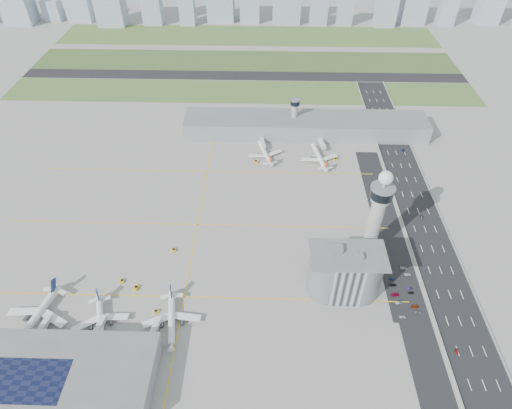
{
  "coord_description": "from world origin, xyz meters",
  "views": [
    {
      "loc": [
        5.93,
        -177.99,
        205.67
      ],
      "look_at": [
        0.0,
        35.0,
        15.0
      ],
      "focal_mm": 30.0,
      "sensor_mm": 36.0,
      "label": 1
    }
  ],
  "objects_px": {
    "admin_building": "(345,273)",
    "car_lot_10": "(408,275)",
    "jet_bridge_near_1": "(93,341)",
    "car_lot_8": "(411,293)",
    "jet_bridge_far_1": "(320,141)",
    "airplane_far_a": "(265,151)",
    "car_hw_4": "(375,116)",
    "car_lot_2": "(395,295)",
    "car_lot_6": "(418,313)",
    "tug_1": "(156,311)",
    "car_lot_0": "(403,317)",
    "tug_5": "(335,159)",
    "car_hw_2": "(403,151)",
    "car_lot_3": "(393,285)",
    "control_tower": "(377,212)",
    "jet_bridge_near_2": "(150,342)",
    "tug_4": "(256,162)",
    "airplane_far_b": "(319,155)",
    "airplane_near_b": "(99,320)",
    "tug_3": "(174,250)",
    "car_lot_4": "(392,279)",
    "secondary_tower": "(294,113)",
    "jet_bridge_near_0": "(37,339)",
    "car_hw_0": "(457,351)",
    "car_lot_7": "(415,306)",
    "car_hw_1": "(421,217)",
    "car_lot_11": "(404,268)",
    "tug_2": "(136,287)",
    "airplane_near_c": "(171,318)",
    "airplane_near_a": "(35,314)",
    "car_lot_5": "(387,266)",
    "car_lot_1": "(399,303)",
    "car_lot_9": "(409,288)"
  },
  "relations": [
    {
      "from": "airplane_far_a",
      "to": "airplane_near_b",
      "type": "bearing_deg",
      "value": 133.69
    },
    {
      "from": "car_hw_0",
      "to": "jet_bridge_far_1",
      "type": "bearing_deg",
      "value": 112.87
    },
    {
      "from": "secondary_tower",
      "to": "admin_building",
      "type": "bearing_deg",
      "value": -82.71
    },
    {
      "from": "tug_1",
      "to": "airplane_near_b",
      "type": "bearing_deg",
      "value": -102.63
    },
    {
      "from": "jet_bridge_far_1",
      "to": "airplane_far_a",
      "type": "bearing_deg",
      "value": -77.51
    },
    {
      "from": "tug_4",
      "to": "car_hw_0",
      "type": "xyz_separation_m",
      "value": [
        109.16,
        -163.4,
        -0.44
      ]
    },
    {
      "from": "airplane_near_a",
      "to": "airplane_near_b",
      "type": "xyz_separation_m",
      "value": [
        35.92,
        -2.07,
        -0.86
      ]
    },
    {
      "from": "jet_bridge_near_1",
      "to": "car_hw_0",
      "type": "xyz_separation_m",
      "value": [
        190.15,
        0.35,
        -2.27
      ]
    },
    {
      "from": "admin_building",
      "to": "car_lot_10",
      "type": "relative_size",
      "value": 9.97
    },
    {
      "from": "tug_5",
      "to": "car_hw_2",
      "type": "height_order",
      "value": "tug_5"
    },
    {
      "from": "jet_bridge_near_1",
      "to": "car_lot_8",
      "type": "xyz_separation_m",
      "value": [
        175.47,
        37.26,
        -2.27
      ]
    },
    {
      "from": "car_hw_2",
      "to": "control_tower",
      "type": "bearing_deg",
      "value": -103.98
    },
    {
      "from": "jet_bridge_near_1",
      "to": "car_hw_4",
      "type": "xyz_separation_m",
      "value": [
        190.77,
        239.96,
        -2.23
      ]
    },
    {
      "from": "tug_4",
      "to": "car_lot_10",
      "type": "bearing_deg",
      "value": -129.99
    },
    {
      "from": "airplane_far_b",
      "to": "jet_bridge_near_1",
      "type": "xyz_separation_m",
      "value": [
        -132.41,
        -168.99,
        -2.35
      ]
    },
    {
      "from": "airplane_near_a",
      "to": "car_lot_2",
      "type": "distance_m",
      "value": 202.69
    },
    {
      "from": "secondary_tower",
      "to": "jet_bridge_near_0",
      "type": "height_order",
      "value": "secondary_tower"
    },
    {
      "from": "car_lot_6",
      "to": "car_lot_11",
      "type": "relative_size",
      "value": 0.95
    },
    {
      "from": "jet_bridge_near_2",
      "to": "tug_5",
      "type": "relative_size",
      "value": 4.62
    },
    {
      "from": "car_hw_0",
      "to": "control_tower",
      "type": "bearing_deg",
      "value": 124.0
    },
    {
      "from": "airplane_far_a",
      "to": "car_lot_10",
      "type": "xyz_separation_m",
      "value": [
        88.47,
        -122.95,
        -4.26
      ]
    },
    {
      "from": "car_hw_4",
      "to": "car_lot_3",
      "type": "bearing_deg",
      "value": -87.96
    },
    {
      "from": "jet_bridge_near_1",
      "to": "car_hw_2",
      "type": "distance_m",
      "value": 274.37
    },
    {
      "from": "car_lot_5",
      "to": "car_lot_11",
      "type": "xyz_separation_m",
      "value": [
        9.71,
        -1.82,
        0.06
      ]
    },
    {
      "from": "car_lot_2",
      "to": "car_lot_6",
      "type": "height_order",
      "value": "car_lot_2"
    },
    {
      "from": "tug_2",
      "to": "car_lot_0",
      "type": "height_order",
      "value": "tug_2"
    },
    {
      "from": "airplane_near_c",
      "to": "airplane_near_a",
      "type": "bearing_deg",
      "value": -99.53
    },
    {
      "from": "airplane_near_c",
      "to": "car_hw_0",
      "type": "height_order",
      "value": "airplane_near_c"
    },
    {
      "from": "car_hw_0",
      "to": "airplane_near_c",
      "type": "bearing_deg",
      "value": -177.96
    },
    {
      "from": "jet_bridge_near_2",
      "to": "car_hw_2",
      "type": "xyz_separation_m",
      "value": [
        174.09,
        183.35,
        -2.29
      ]
    },
    {
      "from": "control_tower",
      "to": "tug_1",
      "type": "bearing_deg",
      "value": -158.78
    },
    {
      "from": "control_tower",
      "to": "secondary_tower",
      "type": "distance_m",
      "value": 148.97
    },
    {
      "from": "airplane_near_a",
      "to": "jet_bridge_far_1",
      "type": "bearing_deg",
      "value": 148.82
    },
    {
      "from": "car_hw_2",
      "to": "car_hw_0",
      "type": "bearing_deg",
      "value": -85.1
    },
    {
      "from": "jet_bridge_near_2",
      "to": "tug_4",
      "type": "xyz_separation_m",
      "value": [
        50.99,
        163.75,
        -1.83
      ]
    },
    {
      "from": "airplane_far_b",
      "to": "car_lot_6",
      "type": "relative_size",
      "value": 9.07
    },
    {
      "from": "control_tower",
      "to": "admin_building",
      "type": "distance_m",
      "value": 41.1
    },
    {
      "from": "tug_1",
      "to": "car_lot_0",
      "type": "xyz_separation_m",
      "value": [
        137.85,
        0.54,
        -0.24
      ]
    },
    {
      "from": "airplane_near_b",
      "to": "tug_3",
      "type": "relative_size",
      "value": 11.69
    },
    {
      "from": "car_lot_0",
      "to": "car_lot_3",
      "type": "relative_size",
      "value": 0.95
    },
    {
      "from": "car_lot_9",
      "to": "car_hw_4",
      "type": "distance_m",
      "value": 200.29
    },
    {
      "from": "admin_building",
      "to": "airplane_far_a",
      "type": "relative_size",
      "value": 1.21
    },
    {
      "from": "admin_building",
      "to": "car_lot_4",
      "type": "height_order",
      "value": "admin_building"
    },
    {
      "from": "tug_3",
      "to": "car_hw_1",
      "type": "distance_m",
      "value": 171.13
    },
    {
      "from": "car_lot_11",
      "to": "car_hw_0",
      "type": "relative_size",
      "value": 1.26
    },
    {
      "from": "car_lot_1",
      "to": "car_lot_7",
      "type": "bearing_deg",
      "value": -112.33
    },
    {
      "from": "car_lot_5",
      "to": "airplane_near_a",
      "type": "bearing_deg",
      "value": 111.98
    },
    {
      "from": "car_lot_7",
      "to": "car_hw_1",
      "type": "bearing_deg",
      "value": -25.12
    },
    {
      "from": "car_lot_7",
      "to": "jet_bridge_far_1",
      "type": "bearing_deg",
      "value": 5.74
    },
    {
      "from": "jet_bridge_near_1",
      "to": "car_lot_8",
      "type": "distance_m",
      "value": 179.4
    }
  ]
}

